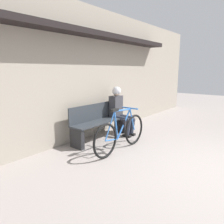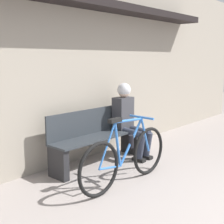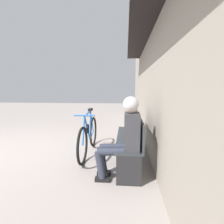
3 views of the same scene
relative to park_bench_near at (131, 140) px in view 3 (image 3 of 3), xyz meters
The scene contains 5 objects.
ground_plane 2.62m from the park_bench_near, 93.55° to the right, with size 24.00×24.00×0.00m, color gray.
storefront_wall 1.32m from the park_bench_near, 111.46° to the left, with size 12.00×0.56×3.20m.
park_bench_near is the anchor object (origin of this frame).
bicycle 0.93m from the park_bench_near, 109.91° to the right, with size 1.72×0.40×0.93m.
person_seated 0.72m from the park_bench_near, 10.46° to the right, with size 0.34×0.65×1.26m.
Camera 3 is at (3.32, 2.48, 1.38)m, focal length 28.00 mm.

